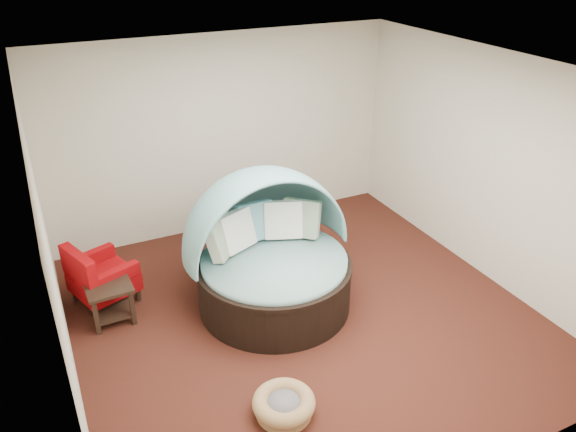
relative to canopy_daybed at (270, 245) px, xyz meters
name	(u,v)px	position (x,y,z in m)	size (l,w,h in m)	color
floor	(303,314)	(0.22, -0.43, -0.76)	(5.00, 5.00, 0.00)	#471D14
wall_back	(224,135)	(0.22, 2.07, 0.64)	(5.00, 5.00, 0.00)	beige
wall_front	(470,352)	(0.22, -2.93, 0.64)	(5.00, 5.00, 0.00)	beige
wall_left	(51,261)	(-2.28, -0.43, 0.64)	(5.00, 5.00, 0.00)	beige
wall_right	(487,167)	(2.72, -0.43, 0.64)	(5.00, 5.00, 0.00)	beige
ceiling	(307,72)	(0.22, -0.43, 2.04)	(5.00, 5.00, 0.00)	white
canopy_daybed	(270,245)	(0.00, 0.00, 0.00)	(1.95, 1.83, 1.64)	black
pet_basket	(284,405)	(-0.62, -1.67, -0.65)	(0.71, 0.71, 0.20)	olive
red_armchair	(99,277)	(-1.83, 0.83, -0.40)	(0.85, 0.85, 0.78)	black
side_table	(110,297)	(-1.78, 0.44, -0.46)	(0.50, 0.50, 0.47)	black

